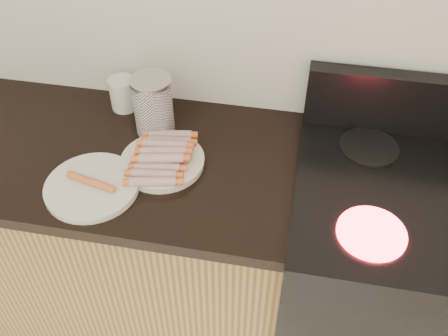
% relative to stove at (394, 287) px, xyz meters
% --- Properties ---
extents(stove, '(0.76, 0.65, 0.91)m').
position_rel_stove_xyz_m(stove, '(0.00, 0.00, 0.00)').
color(stove, black).
rests_on(stove, floor).
extents(stove_panel, '(0.76, 0.06, 0.20)m').
position_rel_stove_xyz_m(stove_panel, '(0.00, 0.28, 0.55)').
color(stove_panel, black).
rests_on(stove_panel, stove).
extents(burner_near_left, '(0.18, 0.18, 0.01)m').
position_rel_stove_xyz_m(burner_near_left, '(-0.17, -0.17, 0.46)').
color(burner_near_left, '#FF1E2D').
rests_on(burner_near_left, stove).
extents(burner_far_left, '(0.18, 0.18, 0.01)m').
position_rel_stove_xyz_m(burner_far_left, '(-0.17, 0.17, 0.46)').
color(burner_far_left, black).
rests_on(burner_far_left, stove).
extents(main_plate, '(0.28, 0.28, 0.02)m').
position_rel_stove_xyz_m(main_plate, '(-0.78, -0.01, 0.45)').
color(main_plate, white).
rests_on(main_plate, counter_slab).
extents(side_plate, '(0.30, 0.30, 0.02)m').
position_rel_stove_xyz_m(side_plate, '(-0.94, -0.14, 0.45)').
color(side_plate, white).
rests_on(side_plate, counter_slab).
extents(hotdog_pile, '(0.13, 0.25, 0.05)m').
position_rel_stove_xyz_m(hotdog_pile, '(-0.78, -0.01, 0.48)').
color(hotdog_pile, maroon).
rests_on(hotdog_pile, main_plate).
extents(plain_sausages, '(0.14, 0.05, 0.02)m').
position_rel_stove_xyz_m(plain_sausages, '(-0.94, -0.14, 0.47)').
color(plain_sausages, '#C76E40').
rests_on(plain_sausages, side_plate).
extents(canister, '(0.13, 0.13, 0.19)m').
position_rel_stove_xyz_m(canister, '(-0.84, 0.15, 0.54)').
color(canister, white).
rests_on(canister, counter_slab).
extents(mug, '(0.11, 0.11, 0.11)m').
position_rel_stove_xyz_m(mug, '(-0.98, 0.24, 0.50)').
color(mug, white).
rests_on(mug, counter_slab).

